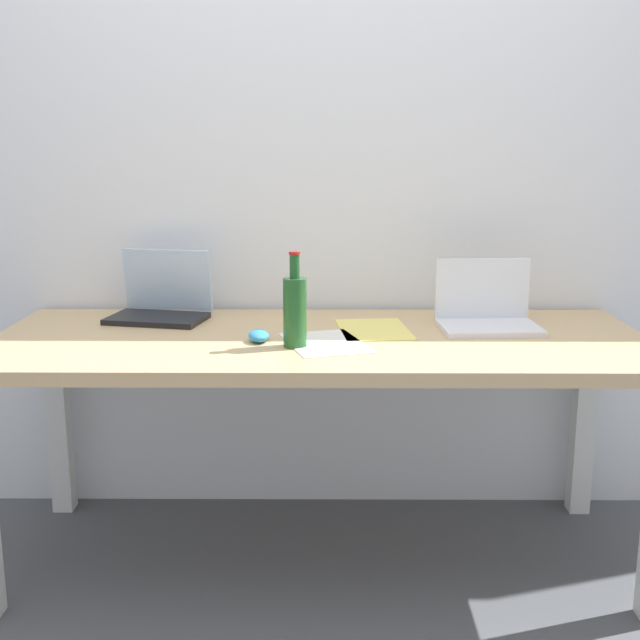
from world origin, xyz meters
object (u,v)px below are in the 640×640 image
Objects in this scene: beer_bottle at (295,310)px; computer_mouse at (259,336)px; desk at (320,363)px; laptop_left at (161,304)px; laptop_right at (487,314)px.

beer_bottle reaches higher than computer_mouse.
desk is 0.22m from computer_mouse.
laptop_left is 1.06m from laptop_right.
beer_bottle is (0.46, -0.37, 0.06)m from laptop_left.
desk is 7.19× the size of beer_bottle.
laptop_left is 1.24× the size of beer_bottle.
computer_mouse is (-0.18, -0.06, 0.10)m from desk.
beer_bottle reaches higher than laptop_left.
laptop_left is at bearing 132.91° from computer_mouse.
laptop_right is at bearing -6.94° from laptop_left.
computer_mouse is (0.35, -0.30, -0.03)m from laptop_left.
laptop_left is 0.59m from beer_bottle.
beer_bottle is 2.74× the size of computer_mouse.
laptop_right is 1.14× the size of beer_bottle.
beer_bottle is (-0.07, -0.13, 0.19)m from desk.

